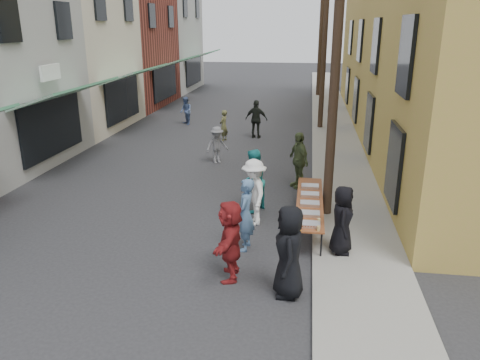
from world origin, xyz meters
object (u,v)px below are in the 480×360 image
(utility_pole_mid, at_px, (325,40))
(guest_front_c, at_px, (253,181))
(utility_pole_near, at_px, (336,55))
(serving_table, at_px, (310,202))
(server, at_px, (342,220))
(catering_tray_sausage, at_px, (310,224))
(guest_front_a, at_px, (289,252))
(utility_pole_far, at_px, (321,35))

(utility_pole_mid, xyz_separation_m, guest_front_c, (-2.15, -11.95, -3.56))
(utility_pole_near, distance_m, serving_table, 3.91)
(serving_table, height_order, server, server)
(utility_pole_near, bearing_deg, server, -84.18)
(utility_pole_near, height_order, serving_table, utility_pole_near)
(catering_tray_sausage, height_order, guest_front_c, guest_front_c)
(serving_table, bearing_deg, guest_front_c, 151.63)
(utility_pole_mid, distance_m, guest_front_a, 16.73)
(catering_tray_sausage, bearing_deg, guest_front_c, 123.05)
(serving_table, xyz_separation_m, server, (0.75, -1.61, 0.22))
(utility_pole_mid, bearing_deg, utility_pole_far, 90.00)
(guest_front_c, distance_m, server, 3.47)
(utility_pole_near, bearing_deg, utility_pole_far, 90.00)
(utility_pole_mid, relative_size, utility_pole_far, 1.00)
(guest_front_c, bearing_deg, guest_front_a, 39.41)
(guest_front_c, xyz_separation_m, server, (2.40, -2.50, -0.01))
(utility_pole_near, height_order, server, utility_pole_near)
(serving_table, bearing_deg, guest_front_a, -96.56)
(utility_pole_mid, height_order, guest_front_a, utility_pole_mid)
(serving_table, xyz_separation_m, guest_front_a, (-0.40, -3.48, 0.26))
(utility_pole_near, bearing_deg, catering_tray_sausage, -101.34)
(utility_pole_near, distance_m, guest_front_c, 4.16)
(utility_pole_mid, bearing_deg, catering_tray_sausage, -91.98)
(serving_table, bearing_deg, utility_pole_far, 88.85)
(utility_pole_mid, relative_size, catering_tray_sausage, 18.00)
(catering_tray_sausage, xyz_separation_m, guest_front_c, (-1.65, 2.54, 0.15))
(serving_table, height_order, guest_front_a, guest_front_a)
(guest_front_c, bearing_deg, catering_tray_sausage, 56.45)
(utility_pole_near, relative_size, guest_front_c, 4.78)
(utility_pole_far, bearing_deg, utility_pole_mid, -90.00)
(catering_tray_sausage, bearing_deg, utility_pole_far, 88.92)
(serving_table, bearing_deg, utility_pole_near, 59.35)
(guest_front_a, relative_size, guest_front_c, 1.03)
(serving_table, bearing_deg, catering_tray_sausage, -90.00)
(utility_pole_near, xyz_separation_m, utility_pole_far, (0.00, 24.00, 0.00))
(guest_front_a, bearing_deg, utility_pole_mid, 172.25)
(utility_pole_mid, relative_size, serving_table, 2.25)
(server, bearing_deg, utility_pole_far, 3.43)
(utility_pole_mid, xyz_separation_m, guest_front_a, (-0.90, -16.32, -3.53))
(catering_tray_sausage, height_order, server, server)
(utility_pole_near, distance_m, catering_tray_sausage, 4.50)
(utility_pole_near, relative_size, serving_table, 2.25)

